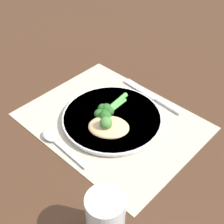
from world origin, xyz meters
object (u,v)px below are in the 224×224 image
spoon (55,139)px  broccoli_stalk_left (104,114)px  plate (112,118)px  chicken_fillet (109,127)px  water_glass (106,218)px  broccoli_stalk_right (109,108)px  knife (152,96)px

spoon → broccoli_stalk_left: bearing=-15.4°
plate → spoon: bearing=-109.0°
chicken_fillet → spoon: (-0.08, -0.11, -0.02)m
water_glass → broccoli_stalk_right: bearing=132.8°
broccoli_stalk_left → spoon: (-0.04, -0.13, -0.02)m
spoon → plate: bearing=-16.7°
plate → broccoli_stalk_right: broccoli_stalk_right is taller
broccoli_stalk_right → knife: 0.15m
broccoli_stalk_right → water_glass: 0.33m
broccoli_stalk_left → water_glass: (0.21, -0.21, 0.02)m
knife → chicken_fillet: bearing=-172.2°
broccoli_stalk_right → chicken_fillet: bearing=127.7°
broccoli_stalk_right → knife: broccoli_stalk_right is taller
chicken_fillet → water_glass: size_ratio=1.15×
plate → broccoli_stalk_right: bearing=155.4°
broccoli_stalk_left → water_glass: 0.30m
plate → chicken_fillet: 0.05m
knife → spoon: bearing=171.3°
knife → water_glass: (0.19, -0.38, 0.05)m
broccoli_stalk_left → water_glass: water_glass is taller
chicken_fillet → spoon: chicken_fillet is taller
knife → plate: bearing=177.8°
plate → water_glass: bearing=-48.8°
plate → chicken_fillet: chicken_fillet is taller
chicken_fillet → knife: chicken_fillet is taller
plate → broccoli_stalk_left: 0.03m
plate → knife: bearing=83.7°
knife → water_glass: bearing=-149.9°
spoon → water_glass: water_glass is taller
broccoli_stalk_right → spoon: size_ratio=0.66×
broccoli_stalk_left → chicken_fillet: bearing=144.9°
broccoli_stalk_right → knife: bearing=-110.9°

